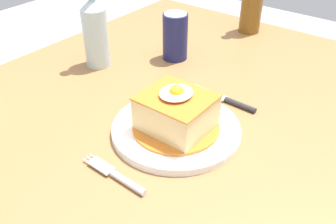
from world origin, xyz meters
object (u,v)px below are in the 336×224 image
(knife, at_px, (231,101))
(beer_bottle_clear, at_px, (95,28))
(fork, at_px, (119,177))
(beer_bottle_amber, at_px, (252,0))
(main_plate, at_px, (176,128))
(soda_can, at_px, (175,36))

(knife, distance_m, beer_bottle_clear, 0.38)
(fork, relative_size, beer_bottle_amber, 0.53)
(main_plate, bearing_deg, fork, -178.83)
(knife, relative_size, soda_can, 1.33)
(main_plate, height_order, knife, main_plate)
(soda_can, xyz_separation_m, beer_bottle_amber, (0.29, -0.07, 0.04))
(main_plate, bearing_deg, beer_bottle_amber, 13.28)
(knife, bearing_deg, soda_can, 65.36)
(fork, bearing_deg, beer_bottle_amber, 10.57)
(soda_can, relative_size, beer_bottle_clear, 0.47)
(knife, height_order, beer_bottle_amber, beer_bottle_amber)
(main_plate, distance_m, knife, 0.16)
(beer_bottle_clear, bearing_deg, fork, -129.27)
(knife, relative_size, beer_bottle_amber, 0.62)
(soda_can, xyz_separation_m, beer_bottle_clear, (-0.15, 0.13, 0.04))
(beer_bottle_clear, bearing_deg, knife, -82.93)
(beer_bottle_clear, bearing_deg, beer_bottle_amber, -24.72)
(soda_can, height_order, beer_bottle_amber, beer_bottle_amber)
(knife, height_order, soda_can, soda_can)
(fork, xyz_separation_m, beer_bottle_amber, (0.72, 0.13, 0.09))
(fork, height_order, beer_bottle_amber, beer_bottle_amber)
(fork, distance_m, soda_can, 0.48)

